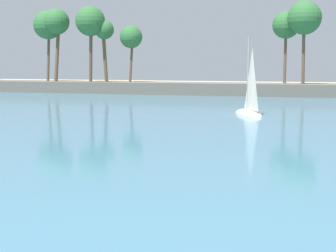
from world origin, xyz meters
name	(u,v)px	position (x,y,z in m)	size (l,w,h in m)	color
sea	(281,104)	(0.00, 62.83, 0.03)	(220.00, 109.09, 0.06)	teal
palm_headland	(250,68)	(-5.23, 77.21, 3.99)	(109.97, 6.30, 13.27)	#605B54
sailboat_mid_bay	(249,108)	(-2.12, 49.35, 0.75)	(3.91, 5.40, 7.66)	white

